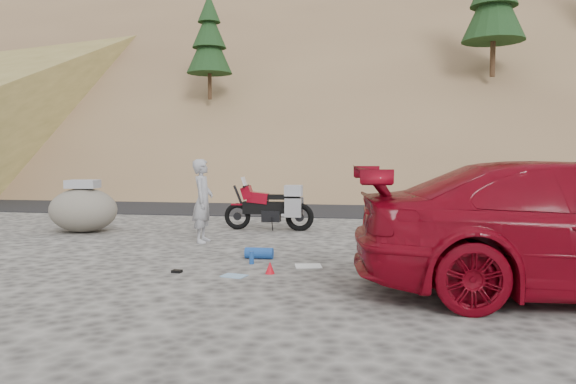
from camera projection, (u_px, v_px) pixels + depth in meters
The scene contains 12 objects.
ground at pixel (188, 249), 10.42m from camera, with size 140.00×140.00×0.00m, color #3C3A37.
road at pixel (278, 206), 19.27m from camera, with size 120.00×7.00×0.05m, color black.
hillside at pixel (344, 50), 49.90m from camera, with size 120.00×73.00×46.72m.
motorcycle at pixel (273, 207), 13.01m from camera, with size 2.11×0.64×1.26m.
man at pixel (203, 242), 11.24m from camera, with size 0.61×0.40×1.67m, color #9A999F.
boulder at pixel (83, 209), 12.70m from camera, with size 1.62×1.41×1.18m.
gear_white_cloth at pixel (308, 266), 8.78m from camera, with size 0.41×0.36×0.01m, color white.
gear_blue_mat at pixel (259, 253), 9.44m from camera, with size 0.19×0.19×0.47m, color #184291.
gear_bottle at pixel (252, 258), 8.97m from camera, with size 0.07×0.07×0.21m, color #184291.
gear_funnel at pixel (270, 268), 8.24m from camera, with size 0.14×0.14×0.18m, color red.
gear_glove_a at pixel (177, 271), 8.32m from camera, with size 0.14×0.10×0.04m, color black.
gear_blue_cloth at pixel (234, 276), 8.06m from camera, with size 0.34×0.25×0.01m, color #7FA6C5.
Camera 1 is at (3.58, -9.86, 1.74)m, focal length 35.00 mm.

